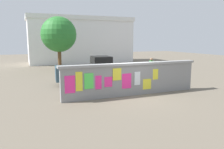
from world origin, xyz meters
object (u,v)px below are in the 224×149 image
object	(u,v)px
motorcycle	(145,77)
tree_roadside	(59,35)
person_walking	(147,72)
auto_rickshaw_truck	(87,71)
person_bystander	(151,66)
bicycle_near	(122,74)

from	to	relation	value
motorcycle	tree_roadside	bearing A→B (deg)	117.05
motorcycle	person_walking	size ratio (longest dim) A/B	1.17
auto_rickshaw_truck	person_bystander	bearing A→B (deg)	-0.72
bicycle_near	person_walking	bearing A→B (deg)	-89.73
auto_rickshaw_truck	tree_roadside	distance (m)	7.76
motorcycle	tree_roadside	size ratio (longest dim) A/B	0.37
motorcycle	tree_roadside	world-z (taller)	tree_roadside
motorcycle	person_bystander	size ratio (longest dim) A/B	1.17
person_walking	bicycle_near	bearing A→B (deg)	90.27
person_bystander	bicycle_near	bearing A→B (deg)	150.93
motorcycle	person_walking	bearing A→B (deg)	-116.60
tree_roadside	person_walking	bearing A→B (deg)	-69.65
bicycle_near	person_walking	size ratio (longest dim) A/B	1.03
person_walking	tree_roadside	size ratio (longest dim) A/B	0.32
motorcycle	bicycle_near	xyz separation A→B (m)	(-0.70, 2.19, -0.10)
bicycle_near	tree_roadside	size ratio (longest dim) A/B	0.33
person_walking	tree_roadside	xyz separation A→B (m)	(-3.67, 9.89, 2.43)
person_walking	person_bystander	distance (m)	3.13
auto_rickshaw_truck	person_bystander	xyz separation A→B (m)	(4.94, -0.06, 0.09)
bicycle_near	person_bystander	bearing A→B (deg)	-29.07
motorcycle	bicycle_near	size ratio (longest dim) A/B	1.14
motorcycle	auto_rickshaw_truck	bearing A→B (deg)	162.13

